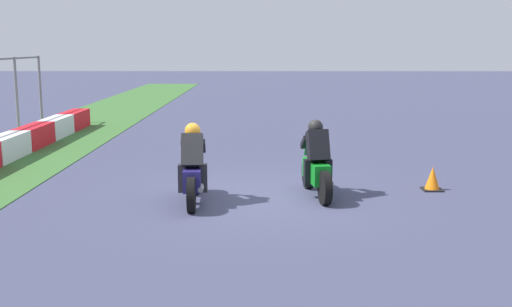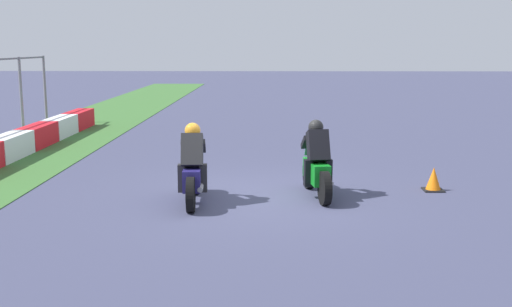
# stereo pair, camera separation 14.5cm
# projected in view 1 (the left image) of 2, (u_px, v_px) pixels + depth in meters

# --- Properties ---
(ground_plane) EXTENTS (120.00, 120.00, 0.00)m
(ground_plane) POSITION_uv_depth(u_px,v_px,m) (259.00, 197.00, 12.21)
(ground_plane) COLOR #3D405B
(rider_lane_a) EXTENTS (2.04, 0.59, 1.51)m
(rider_lane_a) POSITION_uv_depth(u_px,v_px,m) (316.00, 165.00, 12.19)
(rider_lane_a) COLOR black
(rider_lane_a) RESTS_ON ground_plane
(rider_lane_b) EXTENTS (2.04, 0.55, 1.51)m
(rider_lane_b) POSITION_uv_depth(u_px,v_px,m) (193.00, 170.00, 11.67)
(rider_lane_b) COLOR black
(rider_lane_b) RESTS_ON ground_plane
(traffic_cone) EXTENTS (0.40, 0.40, 0.49)m
(traffic_cone) POSITION_uv_depth(u_px,v_px,m) (432.00, 179.00, 12.76)
(traffic_cone) COLOR black
(traffic_cone) RESTS_ON ground_plane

